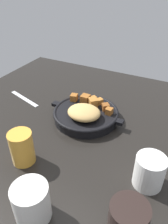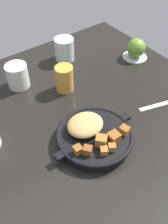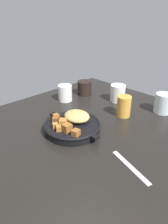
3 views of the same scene
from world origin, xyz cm
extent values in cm
cube|color=black|center=(0.00, 0.00, -1.20)|extent=(96.17, 101.81, 2.40)
cylinder|color=black|center=(-4.11, -7.04, 1.64)|extent=(22.20, 22.20, 3.29)
torus|color=black|center=(-4.11, -7.04, 3.03)|extent=(22.95, 22.95, 1.20)
cube|color=black|center=(8.20, -7.04, 2.80)|extent=(2.64, 2.40, 1.20)
cube|color=black|center=(-16.42, -7.04, 2.80)|extent=(2.64, 2.40, 1.20)
ellipsoid|color=tan|center=(-5.06, -3.66, 5.15)|extent=(11.17, 9.76, 3.73)
cube|color=brown|center=(-9.77, -11.03, 4.45)|extent=(3.30, 3.31, 2.32)
cube|color=#935623|center=(-1.28, -12.15, 4.80)|extent=(3.04, 3.07, 3.03)
cube|color=#935623|center=(3.23, -11.79, 4.49)|extent=(2.87, 3.06, 2.41)
cube|color=#A86B2D|center=(-4.96, -11.00, 4.86)|extent=(4.16, 4.19, 3.14)
cube|color=#A86B2D|center=(-6.24, -13.75, 4.31)|extent=(2.89, 2.96, 2.03)
cube|color=#935623|center=(-11.81, -9.21, 4.39)|extent=(2.37, 2.43, 2.21)
cube|color=#A86B2D|center=(-3.73, -14.17, 4.33)|extent=(2.80, 2.76, 2.07)
cube|color=silver|center=(24.69, -8.22, 0.18)|extent=(16.98, 6.47, 0.36)
cylinder|color=gold|center=(2.38, 18.64, 4.82)|extent=(6.42, 6.42, 9.63)
cylinder|color=silver|center=(-10.14, 30.53, 4.45)|extent=(7.87, 7.87, 8.90)
cylinder|color=white|center=(-30.20, 10.83, 4.30)|extent=(7.38, 7.38, 8.60)
cylinder|color=black|center=(-29.33, 24.61, 3.94)|extent=(8.04, 8.04, 7.88)
camera|label=1|loc=(-32.70, 50.55, 46.24)|focal=35.64mm
camera|label=2|loc=(-36.00, -44.57, 62.29)|focal=41.79mm
camera|label=3|loc=(49.76, -53.15, 44.35)|focal=32.63mm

